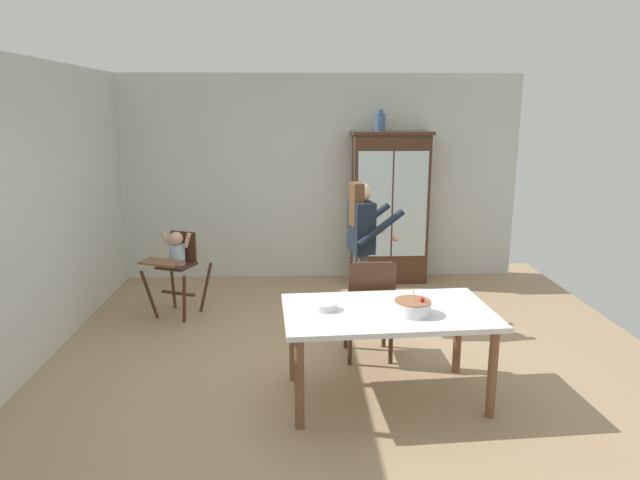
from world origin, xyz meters
The scene contains 11 objects.
ground_plane centered at (0.00, 0.00, 0.00)m, with size 6.24×6.24×0.00m, color tan.
wall_back centered at (0.00, 2.63, 1.35)m, with size 5.32×0.06×2.70m, color silver.
wall_left centered at (-2.63, 0.00, 1.35)m, with size 0.06×5.32×2.70m, color silver.
china_cabinet centered at (0.92, 2.37, 0.99)m, with size 1.03×0.48×1.97m.
ceramic_vase centered at (0.77, 2.37, 2.09)m, with size 0.13×0.13×0.27m.
high_chair_with_toddler centered at (-1.62, 1.15, 0.65)m, with size 0.75×0.82×0.95m.
adult_person centered at (0.37, 0.74, 0.97)m, with size 0.57×0.56×1.53m.
dining_table centered at (0.41, -0.79, 0.65)m, with size 1.67×1.03×0.74m.
birthday_cake centered at (0.58, -0.89, 0.79)m, with size 0.28×0.28×0.19m.
serving_bowl centered at (-0.08, -0.77, 0.77)m, with size 0.18×0.18×0.06m, color silver.
dining_chair_far_side centered at (0.36, -0.11, 0.56)m, with size 0.45×0.45×0.96m.
Camera 1 is at (-0.28, -4.91, 2.26)m, focal length 31.77 mm.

